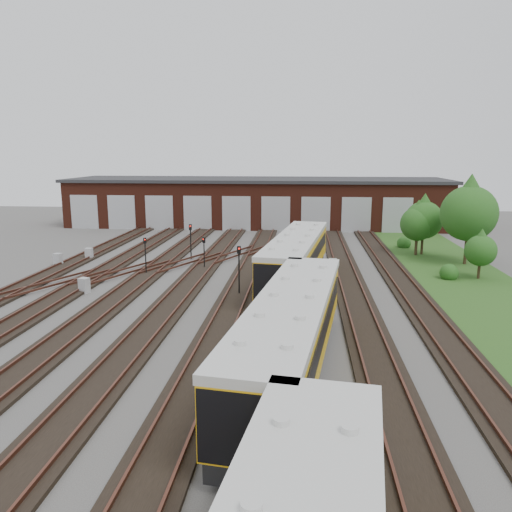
{
  "coord_description": "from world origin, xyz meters",
  "views": [
    {
      "loc": [
        6.4,
        -28.48,
        9.7
      ],
      "look_at": [
        2.89,
        8.67,
        2.0
      ],
      "focal_mm": 35.0,
      "sensor_mm": 36.0,
      "label": 1
    }
  ],
  "objects": [
    {
      "name": "bush_1",
      "position": [
        17.0,
        24.05,
        0.71
      ],
      "size": [
        1.43,
        1.43,
        1.43
      ],
      "primitive_type": "sphere",
      "color": "#1F4B15",
      "rests_on": "ground"
    },
    {
      "name": "relay_cabinet_0",
      "position": [
        -15.0,
        12.59,
        0.54
      ],
      "size": [
        0.76,
        0.68,
        1.08
      ],
      "primitive_type": "cube",
      "rotation": [
        0.0,
        0.0,
        -0.23
      ],
      "color": "#ABAEB1",
      "rests_on": "ground"
    },
    {
      "name": "ground",
      "position": [
        0.0,
        0.0,
        0.0
      ],
      "size": [
        120.0,
        120.0,
        0.0
      ],
      "primitive_type": "plane",
      "color": "#403E3C",
      "rests_on": "ground"
    },
    {
      "name": "tree_3",
      "position": [
        20.24,
        11.02,
        2.58
      ],
      "size": [
        2.42,
        2.42,
        4.02
      ],
      "color": "#382A19",
      "rests_on": "ground"
    },
    {
      "name": "bush_0",
      "position": [
        17.92,
        10.77,
        0.72
      ],
      "size": [
        1.44,
        1.44,
        1.44
      ],
      "primitive_type": "sphere",
      "color": "#1F4B15",
      "rests_on": "ground"
    },
    {
      "name": "relay_cabinet_1",
      "position": [
        -13.39,
        15.39,
        0.52
      ],
      "size": [
        0.64,
        0.54,
        1.05
      ],
      "primitive_type": "cube",
      "rotation": [
        0.0,
        0.0,
        0.03
      ],
      "color": "#ABAEB1",
      "rests_on": "ground"
    },
    {
      "name": "tree_2",
      "position": [
        20.83,
        16.36,
        5.15
      ],
      "size": [
        4.84,
        4.84,
        8.02
      ],
      "color": "#382A19",
      "rests_on": "ground"
    },
    {
      "name": "track_network",
      "position": [
        -0.17,
        0.59,
        0.11
      ],
      "size": [
        30.4,
        70.0,
        0.33
      ],
      "color": "black",
      "rests_on": "ground"
    },
    {
      "name": "relay_cabinet_3",
      "position": [
        8.98,
        12.58,
        0.54
      ],
      "size": [
        0.66,
        0.55,
        1.07
      ],
      "primitive_type": "cube",
      "rotation": [
        0.0,
        0.0,
        -0.02
      ],
      "color": "#ABAEB1",
      "rests_on": "ground"
    },
    {
      "name": "bush_2",
      "position": [
        21.27,
        34.18,
        0.6
      ],
      "size": [
        1.2,
        1.2,
        1.2
      ],
      "primitive_type": "sphere",
      "color": "#1F4B15",
      "rests_on": "ground"
    },
    {
      "name": "relay_cabinet_4",
      "position": [
        4.48,
        14.68,
        0.54
      ],
      "size": [
        0.67,
        0.57,
        1.08
      ],
      "primitive_type": "cube",
      "rotation": [
        0.0,
        0.0,
        0.05
      ],
      "color": "#ABAEB1",
      "rests_on": "ground"
    },
    {
      "name": "signal_mast_2",
      "position": [
        -1.91,
        12.52,
        1.75
      ],
      "size": [
        0.27,
        0.26,
        2.72
      ],
      "rotation": [
        0.0,
        0.0,
        -0.4
      ],
      "color": "black",
      "rests_on": "ground"
    },
    {
      "name": "tree_1",
      "position": [
        17.36,
        20.12,
        3.47
      ],
      "size": [
        3.26,
        3.26,
        5.4
      ],
      "color": "#382A19",
      "rests_on": "ground"
    },
    {
      "name": "tree_0",
      "position": [
        18.0,
        20.46,
        3.85
      ],
      "size": [
        3.62,
        3.62,
        5.99
      ],
      "color": "#382A19",
      "rests_on": "ground"
    },
    {
      "name": "maintenance_shed",
      "position": [
        -0.01,
        39.97,
        3.2
      ],
      "size": [
        51.0,
        12.5,
        6.35
      ],
      "color": "#501F14",
      "rests_on": "ground"
    },
    {
      "name": "signal_mast_0",
      "position": [
        -3.93,
        16.37,
        2.11
      ],
      "size": [
        0.3,
        0.28,
        3.28
      ],
      "rotation": [
        0.0,
        0.0,
        0.19
      ],
      "color": "black",
      "rests_on": "ground"
    },
    {
      "name": "signal_mast_3",
      "position": [
        2.1,
        4.66,
        2.22
      ],
      "size": [
        0.29,
        0.27,
        3.49
      ],
      "rotation": [
        0.0,
        0.0,
        0.27
      ],
      "color": "black",
      "rests_on": "ground"
    },
    {
      "name": "relay_cabinet_2",
      "position": [
        -8.91,
        4.31,
        0.54
      ],
      "size": [
        0.8,
        0.74,
        1.09
      ],
      "primitive_type": "cube",
      "rotation": [
        0.0,
        0.0,
        -0.36
      ],
      "color": "#ABAEB1",
      "rests_on": "ground"
    },
    {
      "name": "signal_mast_1",
      "position": [
        -6.22,
        9.99,
        1.95
      ],
      "size": [
        0.27,
        0.26,
        3.05
      ],
      "rotation": [
        0.0,
        0.0,
        0.38
      ],
      "color": "black",
      "rests_on": "ground"
    },
    {
      "name": "metro_train",
      "position": [
        6.0,
        -7.99,
        2.06
      ],
      "size": [
        5.09,
        48.61,
        3.38
      ],
      "rotation": [
        0.0,
        0.0,
        -0.13
      ],
      "color": "black",
      "rests_on": "ground"
    },
    {
      "name": "grass_verge",
      "position": [
        19.0,
        10.0,
        0.03
      ],
      "size": [
        8.0,
        55.0,
        0.05
      ],
      "primitive_type": "cube",
      "color": "#254D19",
      "rests_on": "ground"
    }
  ]
}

